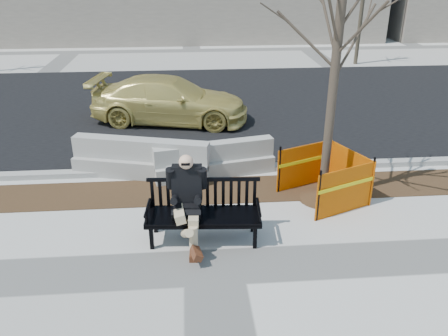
{
  "coord_description": "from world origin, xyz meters",
  "views": [
    {
      "loc": [
        -0.32,
        -5.94,
        4.46
      ],
      "look_at": [
        0.28,
        1.38,
        1.08
      ],
      "focal_mm": 36.77,
      "sensor_mm": 36.0,
      "label": 1
    }
  ],
  "objects_px": {
    "bench": "(204,239)",
    "sedan": "(171,121)",
    "tree_fence": "(322,198)",
    "jersey_barrier_right": "(215,174)",
    "jersey_barrier_left": "(143,175)",
    "seated_man": "(188,238)"
  },
  "relations": [
    {
      "from": "seated_man",
      "to": "tree_fence",
      "type": "xyz_separation_m",
      "value": [
        2.73,
        1.23,
        0.0
      ]
    },
    {
      "from": "tree_fence",
      "to": "jersey_barrier_left",
      "type": "distance_m",
      "value": 3.98
    },
    {
      "from": "jersey_barrier_right",
      "to": "bench",
      "type": "bearing_deg",
      "value": -109.63
    },
    {
      "from": "seated_man",
      "to": "jersey_barrier_left",
      "type": "xyz_separation_m",
      "value": [
        -1.0,
        2.62,
        0.0
      ]
    },
    {
      "from": "jersey_barrier_left",
      "to": "bench",
      "type": "bearing_deg",
      "value": -49.81
    },
    {
      "from": "tree_fence",
      "to": "bench",
      "type": "bearing_deg",
      "value": -152.14
    },
    {
      "from": "jersey_barrier_right",
      "to": "seated_man",
      "type": "bearing_deg",
      "value": -115.71
    },
    {
      "from": "bench",
      "to": "sedan",
      "type": "relative_size",
      "value": 0.44
    },
    {
      "from": "tree_fence",
      "to": "jersey_barrier_left",
      "type": "xyz_separation_m",
      "value": [
        -3.72,
        1.4,
        0.0
      ]
    },
    {
      "from": "sedan",
      "to": "jersey_barrier_right",
      "type": "height_order",
      "value": "sedan"
    },
    {
      "from": "bench",
      "to": "jersey_barrier_left",
      "type": "bearing_deg",
      "value": 119.04
    },
    {
      "from": "jersey_barrier_left",
      "to": "jersey_barrier_right",
      "type": "bearing_deg",
      "value": 11.93
    },
    {
      "from": "tree_fence",
      "to": "jersey_barrier_right",
      "type": "distance_m",
      "value": 2.48
    },
    {
      "from": "bench",
      "to": "sedan",
      "type": "xyz_separation_m",
      "value": [
        -0.71,
        6.39,
        0.0
      ]
    },
    {
      "from": "bench",
      "to": "tree_fence",
      "type": "distance_m",
      "value": 2.78
    },
    {
      "from": "bench",
      "to": "sedan",
      "type": "bearing_deg",
      "value": 100.26
    },
    {
      "from": "sedan",
      "to": "jersey_barrier_right",
      "type": "distance_m",
      "value": 3.93
    },
    {
      "from": "tree_fence",
      "to": "jersey_barrier_left",
      "type": "bearing_deg",
      "value": 159.43
    },
    {
      "from": "seated_man",
      "to": "tree_fence",
      "type": "relative_size",
      "value": 0.3
    },
    {
      "from": "seated_man",
      "to": "jersey_barrier_right",
      "type": "bearing_deg",
      "value": 80.14
    },
    {
      "from": "sedan",
      "to": "tree_fence",
      "type": "bearing_deg",
      "value": -136.87
    },
    {
      "from": "bench",
      "to": "jersey_barrier_right",
      "type": "bearing_deg",
      "value": 86.22
    }
  ]
}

